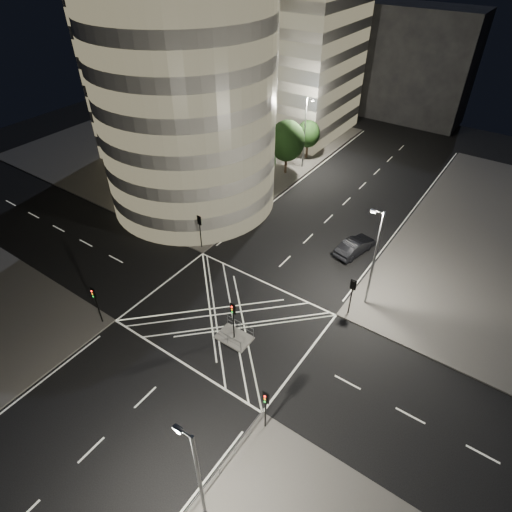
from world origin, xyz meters
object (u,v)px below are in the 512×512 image
Objects in this scene: traffic_signal_nl at (95,299)px; street_lamp_left_far at (305,131)px; street_lamp_right_near at (199,482)px; street_lamp_left_near at (224,183)px; sedan at (355,246)px; street_lamp_right_far at (374,257)px; traffic_signal_fr at (352,290)px; traffic_signal_fl at (200,226)px; central_island at (234,338)px; traffic_signal_nr at (266,404)px; traffic_signal_island at (233,315)px.

traffic_signal_nl is 36.90m from street_lamp_left_far.
street_lamp_left_far and street_lamp_right_near have the same top height.
street_lamp_left_near is 15.93m from sedan.
street_lamp_right_near is at bearing -90.00° from street_lamp_right_far.
traffic_signal_fr is at bearing 124.09° from sedan.
street_lamp_right_near reaches higher than traffic_signal_fl.
street_lamp_right_near reaches higher than traffic_signal_fr.
sedan reaches higher than central_island.
street_lamp_left_near is at bearing 170.97° from street_lamp_right_far.
sedan is at bearing 13.66° from street_lamp_left_near.
street_lamp_left_far reaches higher than traffic_signal_fl.
street_lamp_left_near is (-0.64, 5.20, 2.63)m from traffic_signal_fl.
street_lamp_right_far reaches higher than traffic_signal_nr.
street_lamp_left_near and street_lamp_right_far have the same top height.
traffic_signal_nr is at bearing -37.69° from traffic_signal_fl.
central_island is at bearing -37.54° from traffic_signal_fl.
central_island is 0.75× the size of traffic_signal_fr.
traffic_signal_nr is 0.77× the size of sedan.
street_lamp_right_far reaches higher than traffic_signal_island.
central_island is 0.30× the size of street_lamp_right_near.
traffic_signal_nl is 19.78m from street_lamp_right_near.
central_island is at bearing 120.75° from street_lamp_right_near.
central_island is at bearing 91.62° from sedan.
central_island is at bearing -129.33° from traffic_signal_fr.
street_lamp_right_near is at bearing -66.79° from street_lamp_left_far.
traffic_signal_fr is 0.40× the size of street_lamp_left_far.
traffic_signal_fl is 0.40× the size of street_lamp_left_far.
traffic_signal_fr reaches higher than central_island.
street_lamp_left_far is 1.92× the size of sedan.
street_lamp_left_far is (0.00, 18.00, 0.00)m from street_lamp_left_near.
street_lamp_right_far is at bearing 40.91° from traffic_signal_nl.
central_island is at bearing -49.73° from street_lamp_left_near.
street_lamp_right_near reaches higher than traffic_signal_island.
traffic_signal_nr is 26.32m from street_lamp_left_near.
traffic_signal_island is (-6.80, -8.30, 0.00)m from traffic_signal_fr.
sedan is at bearing 78.87° from traffic_signal_island.
street_lamp_right_near is at bearing -88.25° from traffic_signal_fr.
traffic_signal_fl is at bearing 142.46° from central_island.
traffic_signal_island is 17.54m from sedan.
street_lamp_right_far is 9.05m from sedan.
street_lamp_right_near is (18.87, -26.00, 0.00)m from street_lamp_left_near.
traffic_signal_nr is at bearing 95.04° from street_lamp_right_near.
central_island is 0.75× the size of traffic_signal_nr.
traffic_signal_island is 14.78m from street_lamp_right_near.
traffic_signal_island is at bearing -125.30° from street_lamp_right_far.
traffic_signal_island is at bearing -49.73° from street_lamp_left_near.
traffic_signal_nl is (-10.80, -5.30, 2.84)m from central_island.
traffic_signal_nl is 0.40× the size of street_lamp_left_near.
street_lamp_right_far is (0.64, 15.80, 2.63)m from traffic_signal_nr.
traffic_signal_fl and traffic_signal_fr have the same top height.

